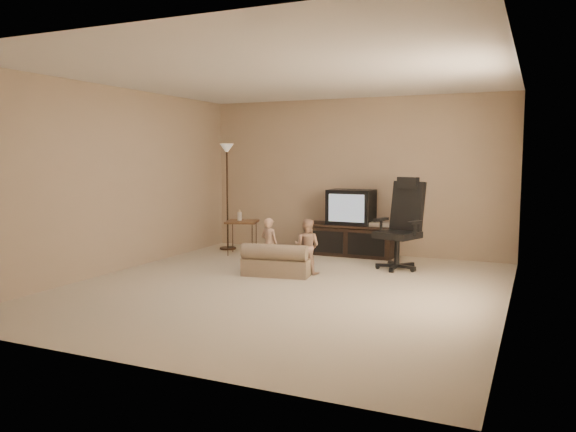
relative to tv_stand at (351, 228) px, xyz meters
The scene contains 9 objects.
floor 2.53m from the tv_stand, 90.80° to the right, with size 5.50×5.50×0.00m, color beige.
room_shell 2.72m from the tv_stand, 90.80° to the right, with size 5.50×5.50×5.50m.
tv_stand is the anchor object (origin of this frame).
office_chair 1.23m from the tv_stand, 38.31° to the right, with size 0.76×0.77×1.28m.
side_table 1.75m from the tv_stand, 158.58° to the right, with size 0.62×0.62×0.73m.
floor_lamp 2.28m from the tv_stand, behind, with size 0.28×0.28×1.78m.
child_sofa 1.94m from the tv_stand, 102.63° to the right, with size 0.95×0.63×0.43m.
toddler_left 1.77m from the tv_stand, 111.46° to the right, with size 0.27×0.20×0.73m, color tan.
toddler_right 1.62m from the tv_stand, 93.36° to the right, with size 0.36×0.20×0.74m, color tan.
Camera 1 is at (2.74, -5.99, 1.56)m, focal length 35.00 mm.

